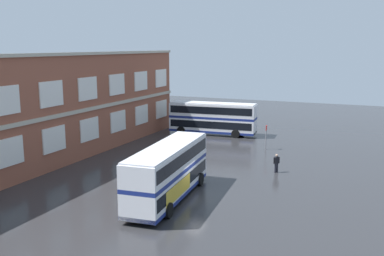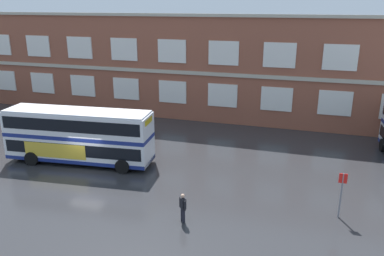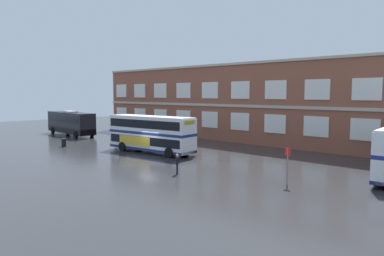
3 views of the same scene
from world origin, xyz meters
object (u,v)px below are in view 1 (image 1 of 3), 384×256
double_decker_middle (213,118)px  bus_stand_flag (266,135)px  double_decker_near (168,171)px  waiting_passenger (276,162)px

double_decker_middle → bus_stand_flag: (-5.52, -8.33, -0.51)m
double_decker_near → bus_stand_flag: bearing=-8.4°
waiting_passenger → double_decker_middle: bearing=39.6°
double_decker_near → bus_stand_flag: 18.56m
double_decker_near → bus_stand_flag: size_ratio=4.15×
double_decker_near → bus_stand_flag: double_decker_near is taller
double_decker_middle → bus_stand_flag: bearing=-123.5°
double_decker_middle → waiting_passenger: double_decker_middle is taller
waiting_passenger → bus_stand_flag: size_ratio=0.63×
double_decker_near → waiting_passenger: 11.68m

